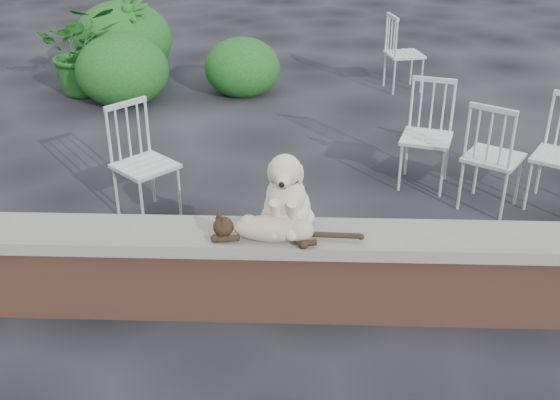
{
  "coord_description": "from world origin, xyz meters",
  "views": [
    {
      "loc": [
        -0.39,
        -3.57,
        2.62
      ],
      "look_at": [
        -0.52,
        0.2,
        0.7
      ],
      "focal_mm": 43.05,
      "sensor_mm": 36.0,
      "label": 1
    }
  ],
  "objects_px": {
    "chair_b": "(427,136)",
    "potted_plant_b": "(131,38)",
    "cat": "(273,227)",
    "chair_e": "(405,53)",
    "chair_c": "(494,155)",
    "chair_a": "(145,164)",
    "potted_plant_a": "(82,49)",
    "dog": "(287,188)"
  },
  "relations": [
    {
      "from": "chair_b",
      "to": "potted_plant_b",
      "type": "relative_size",
      "value": 0.89
    },
    {
      "from": "cat",
      "to": "chair_e",
      "type": "distance_m",
      "value": 5.04
    },
    {
      "from": "potted_plant_b",
      "to": "chair_b",
      "type": "bearing_deg",
      "value": -43.81
    },
    {
      "from": "chair_e",
      "to": "potted_plant_b",
      "type": "xyz_separation_m",
      "value": [
        -3.52,
        0.4,
        0.06
      ]
    },
    {
      "from": "chair_c",
      "to": "chair_a",
      "type": "xyz_separation_m",
      "value": [
        -2.8,
        -0.27,
        0.0
      ]
    },
    {
      "from": "cat",
      "to": "potted_plant_a",
      "type": "xyz_separation_m",
      "value": [
        -2.54,
        4.56,
        -0.12
      ]
    },
    {
      "from": "chair_c",
      "to": "chair_e",
      "type": "xyz_separation_m",
      "value": [
        -0.31,
        3.22,
        0.0
      ]
    },
    {
      "from": "chair_e",
      "to": "potted_plant_a",
      "type": "height_order",
      "value": "potted_plant_a"
    },
    {
      "from": "chair_e",
      "to": "chair_a",
      "type": "relative_size",
      "value": 1.0
    },
    {
      "from": "chair_c",
      "to": "potted_plant_a",
      "type": "height_order",
      "value": "potted_plant_a"
    },
    {
      "from": "dog",
      "to": "potted_plant_a",
      "type": "relative_size",
      "value": 0.5
    },
    {
      "from": "chair_e",
      "to": "chair_b",
      "type": "bearing_deg",
      "value": 163.55
    },
    {
      "from": "chair_c",
      "to": "chair_b",
      "type": "height_order",
      "value": "same"
    },
    {
      "from": "cat",
      "to": "potted_plant_b",
      "type": "relative_size",
      "value": 1.01
    },
    {
      "from": "chair_c",
      "to": "chair_b",
      "type": "bearing_deg",
      "value": -7.14
    },
    {
      "from": "chair_e",
      "to": "chair_b",
      "type": "xyz_separation_m",
      "value": [
        -0.17,
        -2.81,
        0.0
      ]
    },
    {
      "from": "dog",
      "to": "chair_e",
      "type": "height_order",
      "value": "dog"
    },
    {
      "from": "chair_b",
      "to": "potted_plant_a",
      "type": "xyz_separation_m",
      "value": [
        -3.79,
        2.54,
        0.08
      ]
    },
    {
      "from": "chair_c",
      "to": "cat",
      "type": "bearing_deg",
      "value": 76.15
    },
    {
      "from": "dog",
      "to": "chair_c",
      "type": "distance_m",
      "value": 2.23
    },
    {
      "from": "dog",
      "to": "cat",
      "type": "distance_m",
      "value": 0.25
    },
    {
      "from": "chair_c",
      "to": "chair_b",
      "type": "relative_size",
      "value": 1.0
    },
    {
      "from": "cat",
      "to": "chair_c",
      "type": "height_order",
      "value": "chair_c"
    },
    {
      "from": "chair_b",
      "to": "potted_plant_a",
      "type": "height_order",
      "value": "potted_plant_a"
    },
    {
      "from": "dog",
      "to": "cat",
      "type": "xyz_separation_m",
      "value": [
        -0.08,
        -0.15,
        -0.18
      ]
    },
    {
      "from": "chair_c",
      "to": "dog",
      "type": "bearing_deg",
      "value": 74.71
    },
    {
      "from": "dog",
      "to": "cat",
      "type": "bearing_deg",
      "value": -112.31
    },
    {
      "from": "chair_c",
      "to": "potted_plant_b",
      "type": "xyz_separation_m",
      "value": [
        -3.83,
        3.62,
        0.06
      ]
    },
    {
      "from": "potted_plant_b",
      "to": "potted_plant_a",
      "type": "bearing_deg",
      "value": -123.12
    },
    {
      "from": "chair_b",
      "to": "potted_plant_a",
      "type": "relative_size",
      "value": 0.86
    },
    {
      "from": "cat",
      "to": "chair_a",
      "type": "height_order",
      "value": "chair_a"
    },
    {
      "from": "dog",
      "to": "chair_a",
      "type": "xyz_separation_m",
      "value": [
        -1.16,
        1.19,
        -0.38
      ]
    },
    {
      "from": "potted_plant_a",
      "to": "chair_a",
      "type": "bearing_deg",
      "value": -65.56
    },
    {
      "from": "cat",
      "to": "potted_plant_b",
      "type": "height_order",
      "value": "potted_plant_b"
    },
    {
      "from": "chair_c",
      "to": "chair_e",
      "type": "bearing_deg",
      "value": -51.41
    },
    {
      "from": "dog",
      "to": "chair_b",
      "type": "xyz_separation_m",
      "value": [
        1.17,
        1.86,
        -0.38
      ]
    },
    {
      "from": "chair_a",
      "to": "potted_plant_b",
      "type": "bearing_deg",
      "value": 57.48
    },
    {
      "from": "cat",
      "to": "potted_plant_b",
      "type": "bearing_deg",
      "value": 117.67
    },
    {
      "from": "chair_c",
      "to": "potted_plant_b",
      "type": "height_order",
      "value": "potted_plant_b"
    },
    {
      "from": "cat",
      "to": "potted_plant_b",
      "type": "xyz_separation_m",
      "value": [
        -2.1,
        5.23,
        -0.14
      ]
    },
    {
      "from": "chair_b",
      "to": "potted_plant_b",
      "type": "distance_m",
      "value": 4.64
    },
    {
      "from": "cat",
      "to": "chair_e",
      "type": "xyz_separation_m",
      "value": [
        1.42,
        4.83,
        -0.2
      ]
    }
  ]
}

